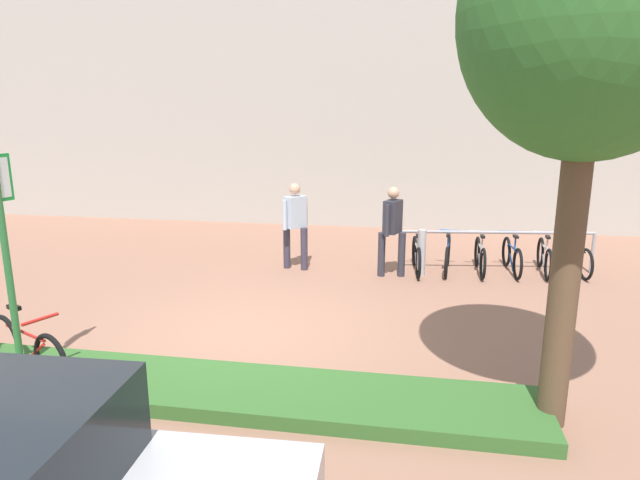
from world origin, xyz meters
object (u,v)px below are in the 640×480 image
Objects in this scene: person_suited_dark at (392,226)px; bike_rack_cluster at (496,255)px; parking_sign_post at (4,237)px; person_shirt_blue at (295,221)px; bollard_steel at (421,253)px; bike_at_sign at (27,349)px; tree_sidewalk at (593,18)px.

bike_rack_cluster is at bearing 16.68° from person_suited_dark.
parking_sign_post is 1.55× the size of person_suited_dark.
person_suited_dark is 1.00× the size of person_shirt_blue.
bike_rack_cluster is 4.14× the size of bollard_steel.
tree_sidewalk is at bearing 0.09° from bike_at_sign.
parking_sign_post is 8.35m from bike_rack_cluster.
bollard_steel is 0.52× the size of person_suited_dark.
bollard_steel is (4.64, 4.96, 0.10)m from bike_at_sign.
person_shirt_blue is (-2.47, 0.04, 0.53)m from bollard_steel.
bollard_steel is (-1.44, -0.47, 0.10)m from bike_rack_cluster.
bike_at_sign is 1.72× the size of bollard_steel.
tree_sidewalk reaches higher than bike_rack_cluster.
bike_at_sign is 5.49m from person_shirt_blue.
tree_sidewalk reaches higher than bollard_steel.
parking_sign_post is at bearing -179.12° from tree_sidewalk.
person_suited_dark is (-2.00, -0.60, 0.64)m from bike_rack_cluster.
tree_sidewalk is 5.78× the size of bollard_steel.
tree_sidewalk is 1.39× the size of bike_rack_cluster.
parking_sign_post is at bearing -116.36° from bike_at_sign.
bollard_steel is at bearing 47.17° from parking_sign_post.
bike_at_sign is (-5.92, -0.01, -3.54)m from tree_sidewalk.
parking_sign_post is at bearing -137.97° from bike_rack_cluster.
tree_sidewalk is at bearing -91.64° from bike_rack_cluster.
person_suited_dark is (-1.84, 4.82, -2.90)m from tree_sidewalk.
person_suited_dark reaches higher than bike_at_sign.
parking_sign_post is (-5.96, -0.09, -2.15)m from tree_sidewalk.
bollard_steel is at bearing 13.29° from person_suited_dark.
person_shirt_blue is at bearing 126.93° from tree_sidewalk.
parking_sign_post is 5.59m from person_shirt_blue.
person_shirt_blue is at bearing 66.55° from parking_sign_post.
bike_at_sign reaches higher than bike_rack_cluster.
tree_sidewalk is 1.95× the size of parking_sign_post.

